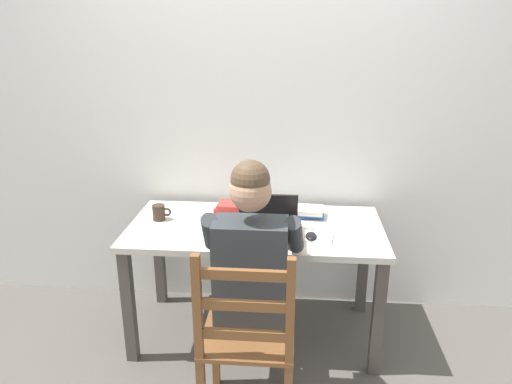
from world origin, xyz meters
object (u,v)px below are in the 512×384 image
object	(u,v)px
book_stack_side	(233,209)
book_stack_main	(308,212)
coffee_mug_dark	(159,212)
wooden_chair	(247,339)
desk	(256,240)
laptop	(267,226)
computer_mouse	(311,236)
seated_person	(253,265)
coffee_mug_white	(275,213)

from	to	relation	value
book_stack_side	book_stack_main	bearing A→B (deg)	3.89
book_stack_side	coffee_mug_dark	bearing A→B (deg)	-167.44
wooden_chair	book_stack_side	distance (m)	0.91
desk	coffee_mug_dark	distance (m)	0.59
laptop	computer_mouse	xyz separation A→B (m)	(0.24, -0.04, -0.03)
laptop	book_stack_main	distance (m)	0.37
desk	seated_person	distance (m)	0.44
desk	wooden_chair	size ratio (longest dim) A/B	1.53
desk	coffee_mug_dark	xyz separation A→B (m)	(-0.57, 0.04, 0.14)
seated_person	book_stack_main	distance (m)	0.66
seated_person	book_stack_main	bearing A→B (deg)	64.96
book_stack_side	wooden_chair	bearing A→B (deg)	-78.48
desk	coffee_mug_dark	size ratio (longest dim) A/B	13.04
seated_person	coffee_mug_white	xyz separation A→B (m)	(0.08, 0.52, 0.07)
seated_person	laptop	bearing A→B (deg)	80.80
wooden_chair	book_stack_main	bearing A→B (deg)	72.40
desk	book_stack_main	bearing A→B (deg)	28.46
desk	coffee_mug_white	xyz separation A→B (m)	(0.10, 0.09, 0.14)
laptop	wooden_chair	bearing A→B (deg)	-94.84
desk	book_stack_main	xyz separation A→B (m)	(0.30, 0.16, 0.12)
laptop	coffee_mug_dark	world-z (taller)	laptop
laptop	book_stack_side	size ratio (longest dim) A/B	1.56
coffee_mug_dark	book_stack_main	xyz separation A→B (m)	(0.87, 0.12, -0.02)
coffee_mug_dark	laptop	bearing A→B (deg)	-14.20
wooden_chair	coffee_mug_white	xyz separation A→B (m)	(0.08, 0.81, 0.30)
wooden_chair	coffee_mug_dark	bearing A→B (deg)	128.23
book_stack_main	desk	bearing A→B (deg)	-151.54
coffee_mug_dark	book_stack_side	xyz separation A→B (m)	(0.42, 0.09, -0.00)
computer_mouse	wooden_chair	bearing A→B (deg)	-117.73
laptop	computer_mouse	size ratio (longest dim) A/B	3.30
computer_mouse	coffee_mug_dark	world-z (taller)	coffee_mug_dark
desk	book_stack_side	distance (m)	0.24
desk	laptop	size ratio (longest dim) A/B	4.37
laptop	computer_mouse	distance (m)	0.24
coffee_mug_white	book_stack_main	xyz separation A→B (m)	(0.20, 0.07, -0.02)
desk	seated_person	world-z (taller)	seated_person
laptop	book_stack_main	size ratio (longest dim) A/B	1.78
desk	coffee_mug_dark	bearing A→B (deg)	176.10
wooden_chair	computer_mouse	distance (m)	0.68
coffee_mug_dark	coffee_mug_white	bearing A→B (deg)	4.67
seated_person	coffee_mug_dark	xyz separation A→B (m)	(-0.59, 0.47, 0.07)
laptop	book_stack_main	bearing A→B (deg)	51.50
wooden_chair	computer_mouse	size ratio (longest dim) A/B	9.44
coffee_mug_dark	book_stack_main	distance (m)	0.88
coffee_mug_dark	book_stack_side	size ratio (longest dim) A/B	0.52
coffee_mug_dark	wooden_chair	bearing A→B (deg)	-51.77
coffee_mug_white	coffee_mug_dark	bearing A→B (deg)	-175.33
book_stack_side	seated_person	bearing A→B (deg)	-73.02
book_stack_side	desk	bearing A→B (deg)	-41.54
desk	book_stack_side	xyz separation A→B (m)	(-0.15, 0.13, 0.14)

